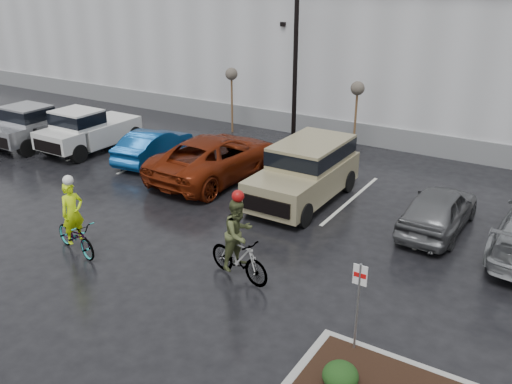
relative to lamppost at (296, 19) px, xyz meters
The scene contains 15 objects.
ground 13.87m from the lamppost, 71.57° to the right, with size 120.00×120.00×0.00m, color black.
warehouse 10.95m from the lamppost, 68.18° to the left, with size 60.50×15.50×7.20m.
lamppost is the anchor object (origin of this frame).
sapling_west 5.07m from the lamppost, 165.96° to the left, with size 0.60×0.60×3.20m.
sapling_mid 4.00m from the lamppost, 21.80° to the left, with size 0.60×0.60×3.20m.
shrub_a 16.15m from the lamppost, 58.39° to the right, with size 0.70×0.70×0.52m, color black.
fire_lane_sign 14.78m from the lamppost, 56.54° to the right, with size 0.30×0.05×2.20m.
pickup_silver 12.46m from the lamppost, 153.36° to the right, with size 2.10×5.20×1.96m, color #ACAEB4, non-canonical shape.
pickup_white 10.15m from the lamppost, 149.76° to the right, with size 2.10×5.20×1.96m, color silver, non-canonical shape.
car_blue 7.96m from the lamppost, 134.01° to the right, with size 1.44×4.14×1.36m, color navy.
car_red 6.76m from the lamppost, 100.68° to the right, with size 2.82×6.11×1.70m, color maroon.
suv_tan 7.51m from the lamppost, 58.46° to the right, with size 2.20×5.10×2.06m, color gray, non-canonical shape.
car_grey 10.36m from the lamppost, 32.14° to the right, with size 1.68×4.17×1.42m, color #5B5D60.
cyclist_hivis 12.80m from the lamppost, 93.54° to the right, with size 2.06×1.10×2.37m.
cyclist_olive 12.22m from the lamppost, 69.03° to the right, with size 2.00×1.00×2.51m.
Camera 1 is at (6.96, -8.81, 7.56)m, focal length 38.00 mm.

